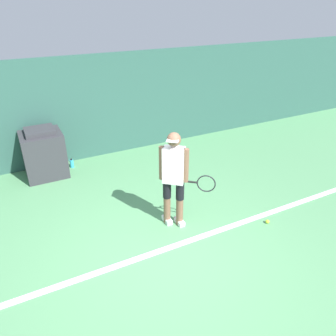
% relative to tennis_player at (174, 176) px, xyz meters
% --- Properties ---
extents(ground_plane, '(24.00, 24.00, 0.00)m').
position_rel_tennis_player_xyz_m(ground_plane, '(-0.50, -0.75, -0.94)').
color(ground_plane, '#518C5B').
extents(back_wall, '(24.00, 0.10, 2.40)m').
position_rel_tennis_player_xyz_m(back_wall, '(-0.50, 3.30, 0.27)').
color(back_wall, '#2D564C').
rests_on(back_wall, ground_plane).
extents(court_baseline, '(21.60, 0.10, 0.01)m').
position_rel_tennis_player_xyz_m(court_baseline, '(-0.50, -0.54, -0.93)').
color(court_baseline, white).
rests_on(court_baseline, ground_plane).
extents(tennis_player, '(0.73, 0.64, 1.68)m').
position_rel_tennis_player_xyz_m(tennis_player, '(0.00, 0.00, 0.00)').
color(tennis_player, brown).
rests_on(tennis_player, ground_plane).
extents(tennis_ball, '(0.07, 0.07, 0.07)m').
position_rel_tennis_player_xyz_m(tennis_ball, '(1.44, -0.75, -0.90)').
color(tennis_ball, '#D1E533').
rests_on(tennis_ball, ground_plane).
extents(covered_chair, '(0.84, 0.78, 1.08)m').
position_rel_tennis_player_xyz_m(covered_chair, '(-1.68, 2.81, -0.42)').
color(covered_chair, '#333338').
rests_on(covered_chair, ground_plane).
extents(water_bottle, '(0.08, 0.08, 0.21)m').
position_rel_tennis_player_xyz_m(water_bottle, '(-1.11, 2.91, -0.84)').
color(water_bottle, '#33ADD6').
rests_on(water_bottle, ground_plane).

